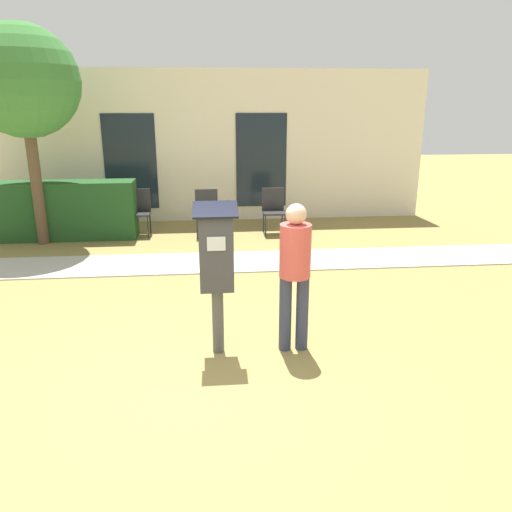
# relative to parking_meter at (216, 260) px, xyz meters

# --- Properties ---
(ground_plane) EXTENTS (40.00, 40.00, 0.00)m
(ground_plane) POSITION_rel_parking_meter_xyz_m (-0.30, -0.70, -1.02)
(ground_plane) COLOR olive
(sidewalk) EXTENTS (12.00, 1.10, 0.02)m
(sidewalk) POSITION_rel_parking_meter_xyz_m (-0.30, 3.04, -1.01)
(sidewalk) COLOR #B7B2A8
(sidewalk) RESTS_ON ground
(building_facade) EXTENTS (10.00, 0.26, 3.20)m
(building_facade) POSITION_rel_parking_meter_xyz_m (-0.30, 6.26, 0.58)
(building_facade) COLOR beige
(building_facade) RESTS_ON ground
(parking_meter) EXTENTS (0.44, 0.31, 1.59)m
(parking_meter) POSITION_rel_parking_meter_xyz_m (0.00, 0.00, 0.00)
(parking_meter) COLOR #4C4C4C
(parking_meter) RESTS_ON ground
(person_standing) EXTENTS (0.32, 0.32, 1.58)m
(person_standing) POSITION_rel_parking_meter_xyz_m (0.80, -0.02, -0.09)
(person_standing) COLOR #333851
(person_standing) RESTS_ON ground
(outdoor_chair_left) EXTENTS (0.44, 0.44, 0.90)m
(outdoor_chair_left) POSITION_rel_parking_meter_xyz_m (-1.43, 5.01, -0.49)
(outdoor_chair_left) COLOR #262628
(outdoor_chair_left) RESTS_ON ground
(outdoor_chair_middle) EXTENTS (0.44, 0.44, 0.90)m
(outdoor_chair_middle) POSITION_rel_parking_meter_xyz_m (-0.11, 4.83, -0.49)
(outdoor_chair_middle) COLOR #262628
(outdoor_chair_middle) RESTS_ON ground
(outdoor_chair_right) EXTENTS (0.44, 0.44, 0.90)m
(outdoor_chair_right) POSITION_rel_parking_meter_xyz_m (1.22, 4.88, -0.49)
(outdoor_chair_right) COLOR #262628
(outdoor_chair_right) RESTS_ON ground
(hedge_row) EXTENTS (2.80, 0.60, 1.10)m
(hedge_row) POSITION_rel_parking_meter_xyz_m (-2.87, 4.85, -0.47)
(hedge_row) COLOR #1E471E
(hedge_row) RESTS_ON ground
(tree) EXTENTS (1.90, 1.90, 3.82)m
(tree) POSITION_rel_parking_meter_xyz_m (-3.15, 4.52, 1.83)
(tree) COLOR brown
(tree) RESTS_ON ground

